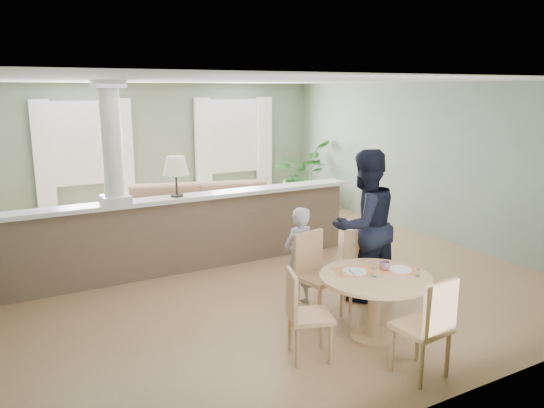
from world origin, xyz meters
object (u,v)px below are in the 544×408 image
dining_table (375,288)px  chair_near (428,324)px  houseplant (302,175)px  chair_far_man (361,265)px  man_person (364,225)px  chair_side (303,311)px  sofa (202,213)px  child_person (298,257)px  chair_far_boy (315,271)px

dining_table → chair_near: bearing=-97.0°
houseplant → dining_table: 6.21m
dining_table → chair_far_man: (0.46, 0.80, -0.06)m
chair_near → man_person: 1.97m
chair_near → man_person: (0.71, 1.79, 0.41)m
chair_near → chair_side: (-0.78, 0.86, -0.04)m
sofa → chair_far_man: (0.61, -3.59, 0.03)m
houseplant → man_person: bearing=-113.9°
houseplant → child_person: bearing=-123.0°
houseplant → chair_near: houseplant is taller
chair_far_boy → chair_far_man: chair_far_boy is taller
chair_side → dining_table: bearing=-70.9°
dining_table → chair_far_boy: chair_far_boy is taller
sofa → dining_table: bearing=-70.6°
houseplant → sofa: bearing=-156.8°
chair_side → sofa: bearing=10.0°
houseplant → child_person: houseplant is taller
child_person → man_person: (0.83, -0.20, 0.33)m
man_person → chair_far_man: bearing=42.9°
sofa → child_person: size_ratio=2.63×
chair_far_man → man_person: bearing=70.3°
chair_far_boy → chair_near: size_ratio=1.02×
child_person → chair_far_man: bearing=139.4°
chair_far_boy → man_person: man_person is taller
sofa → chair_near: 5.24m
sofa → houseplant: (2.83, 1.21, 0.27)m
sofa → child_person: 3.25m
dining_table → sofa: bearing=92.1°
chair_far_boy → child_person: 0.36m
chair_far_boy → chair_near: chair_far_boy is taller
chair_side → man_person: size_ratio=0.48×
chair_near → sofa: bearing=-93.8°
chair_near → houseplant: bearing=-117.6°
houseplant → chair_far_boy: size_ratio=1.50×
sofa → child_person: (-0.07, -3.25, 0.14)m
chair_far_man → man_person: (0.15, 0.15, 0.44)m
chair_far_man → child_person: size_ratio=0.74×
dining_table → chair_near: (-0.10, -0.85, -0.03)m
houseplant → chair_far_boy: (-2.88, -4.81, -0.20)m
chair_side → man_person: bearing=-38.4°
sofa → chair_far_man: 3.65m
chair_far_man → chair_near: 1.74m
chair_far_man → man_person: 0.49m
dining_table → houseplant: bearing=64.5°
sofa → man_person: bearing=-60.2°
chair_far_boy → chair_far_man: (0.67, 0.00, -0.04)m
sofa → chair_far_man: sofa is taller
chair_far_man → chair_near: chair_near is taller
dining_table → child_person: (-0.22, 1.14, 0.05)m
dining_table → chair_side: bearing=179.7°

